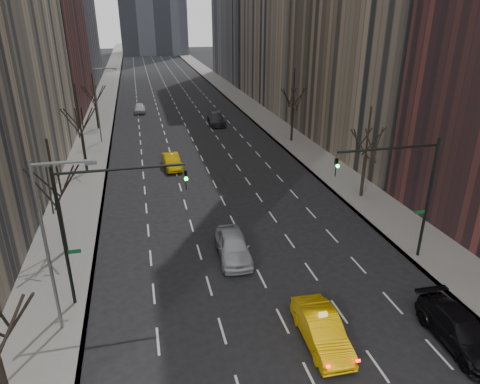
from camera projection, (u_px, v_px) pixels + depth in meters
sidewalk_left at (104, 104)px, 75.47m from camera, size 4.50×320.00×0.15m
sidewalk_right at (239, 98)px, 80.73m from camera, size 4.50×320.00×0.15m
tree_lw_b at (58, 203)px, 27.52m from camera, size 3.36×3.50×7.82m
tree_lw_c at (82, 134)px, 41.73m from camera, size 3.36×3.50×8.74m
tree_lw_d at (95, 104)px, 58.04m from camera, size 3.36×3.50×7.36m
tree_rw_b at (365, 157)px, 36.25m from camera, size 3.36×3.50×7.82m
tree_rw_c at (293, 110)px, 52.25m from camera, size 3.36×3.50×8.74m
traffic_mast_left at (94, 213)px, 22.07m from camera, size 6.69×0.39×8.00m
traffic_mast_right at (407, 183)px, 25.98m from camera, size 6.69×0.39×8.00m
streetlight_near at (52, 232)px, 19.86m from camera, size 2.83×0.22×9.00m
streetlight_far at (99, 97)px, 51.22m from camera, size 2.83×0.22×9.00m
taxi_sedan at (322, 329)px, 20.82m from camera, size 1.79×4.82×1.57m
silver_sedan_ahead at (233, 246)px, 28.09m from camera, size 2.29×5.12×1.71m
parked_suv_black at (460, 330)px, 20.79m from camera, size 2.32×5.37×1.54m
far_taxi at (172, 161)px, 44.38m from camera, size 1.89×4.56×1.47m
far_suv_grey at (216, 119)px, 61.72m from camera, size 2.64×5.75×1.63m
far_car_white at (140, 108)px, 68.99m from camera, size 1.90×4.43×1.49m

